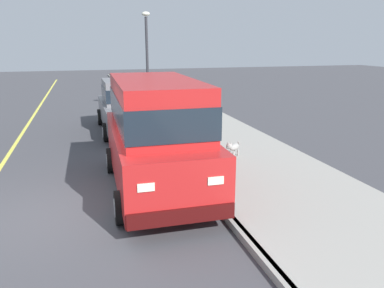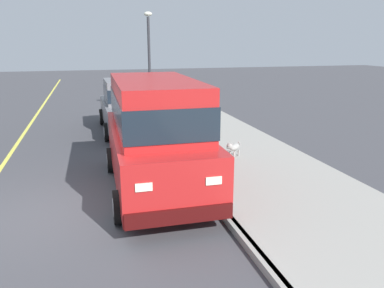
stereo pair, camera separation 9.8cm
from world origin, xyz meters
The scene contains 8 objects.
ground_plane centered at (0.00, 0.00, 0.00)m, with size 80.00×80.00×0.00m, color #424247.
curb centered at (3.20, 0.00, 0.07)m, with size 0.16×64.00×0.14m, color gray.
sidewalk centered at (5.00, 0.00, 0.07)m, with size 3.60×64.00×0.14m, color #99968E.
car_red_van centered at (2.21, 0.79, 1.39)m, with size 2.19×4.93×2.52m.
car_grey_sedan centered at (2.22, 6.97, 0.98)m, with size 2.10×4.64×1.92m.
dog_grey centered at (4.65, 2.23, 0.43)m, with size 0.61×0.52×0.49m.
fire_hydrant centered at (3.65, 6.18, 0.48)m, with size 0.34×0.24×0.72m.
street_lamp centered at (3.55, 9.91, 2.91)m, with size 0.36×0.36×4.42m.
Camera 2 is at (0.85, -7.23, 3.29)m, focal length 35.11 mm.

